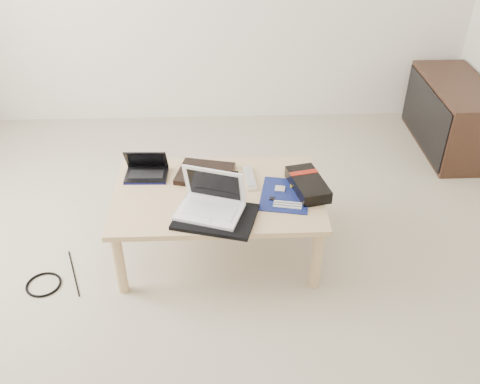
{
  "coord_description": "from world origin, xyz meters",
  "views": [
    {
      "loc": [
        0.09,
        -1.99,
        2.02
      ],
      "look_at": [
        0.19,
        0.33,
        0.4
      ],
      "focal_mm": 40.0,
      "sensor_mm": 36.0,
      "label": 1
    }
  ],
  "objects_px": {
    "media_cabinet": "(451,116)",
    "gpu_box": "(308,184)",
    "netbook": "(146,170)",
    "white_laptop": "(211,202)",
    "coffee_table": "(218,200)"
  },
  "relations": [
    {
      "from": "netbook",
      "to": "gpu_box",
      "type": "distance_m",
      "value": 0.89
    },
    {
      "from": "netbook",
      "to": "coffee_table",
      "type": "bearing_deg",
      "value": -25.41
    },
    {
      "from": "coffee_table",
      "to": "media_cabinet",
      "type": "height_order",
      "value": "media_cabinet"
    },
    {
      "from": "netbook",
      "to": "gpu_box",
      "type": "bearing_deg",
      "value": -11.35
    },
    {
      "from": "media_cabinet",
      "to": "white_laptop",
      "type": "xyz_separation_m",
      "value": [
        -1.74,
        -1.3,
        0.22
      ]
    },
    {
      "from": "media_cabinet",
      "to": "netbook",
      "type": "xyz_separation_m",
      "value": [
        -2.1,
        -0.94,
        0.18
      ]
    },
    {
      "from": "coffee_table",
      "to": "media_cabinet",
      "type": "relative_size",
      "value": 1.22
    },
    {
      "from": "media_cabinet",
      "to": "white_laptop",
      "type": "distance_m",
      "value": 2.18
    },
    {
      "from": "netbook",
      "to": "gpu_box",
      "type": "xyz_separation_m",
      "value": [
        0.87,
        -0.17,
        0.0
      ]
    },
    {
      "from": "coffee_table",
      "to": "media_cabinet",
      "type": "xyz_separation_m",
      "value": [
        1.71,
        1.12,
        -0.1
      ]
    },
    {
      "from": "coffee_table",
      "to": "netbook",
      "type": "bearing_deg",
      "value": 154.59
    },
    {
      "from": "media_cabinet",
      "to": "gpu_box",
      "type": "relative_size",
      "value": 2.7
    },
    {
      "from": "netbook",
      "to": "white_laptop",
      "type": "distance_m",
      "value": 0.51
    },
    {
      "from": "media_cabinet",
      "to": "white_laptop",
      "type": "height_order",
      "value": "white_laptop"
    },
    {
      "from": "gpu_box",
      "to": "media_cabinet",
      "type": "bearing_deg",
      "value": 42.25
    }
  ]
}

